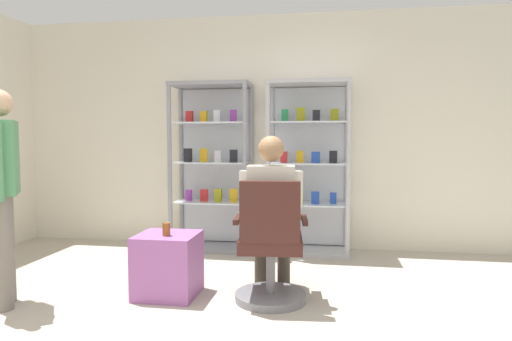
# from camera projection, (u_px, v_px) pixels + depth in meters

# --- Properties ---
(back_wall) EXTENTS (6.00, 0.10, 2.70)m
(back_wall) POSITION_uv_depth(u_px,v_px,m) (263.00, 132.00, 5.25)
(back_wall) COLOR silver
(back_wall) RESTS_ON ground
(display_cabinet_left) EXTENTS (0.90, 0.45, 1.90)m
(display_cabinet_left) POSITION_uv_depth(u_px,v_px,m) (213.00, 166.00, 5.13)
(display_cabinet_left) COLOR gray
(display_cabinet_left) RESTS_ON ground
(display_cabinet_right) EXTENTS (0.90, 0.45, 1.90)m
(display_cabinet_right) POSITION_uv_depth(u_px,v_px,m) (309.00, 166.00, 4.95)
(display_cabinet_right) COLOR #B7B7BC
(display_cabinet_right) RESTS_ON ground
(office_chair) EXTENTS (0.59, 0.56, 0.96)m
(office_chair) POSITION_uv_depth(u_px,v_px,m) (271.00, 253.00, 3.40)
(office_chair) COLOR slate
(office_chair) RESTS_ON ground
(seated_shopkeeper) EXTENTS (0.51, 0.59, 1.29)m
(seated_shopkeeper) POSITION_uv_depth(u_px,v_px,m) (271.00, 208.00, 3.54)
(seated_shopkeeper) COLOR #3F382D
(seated_shopkeeper) RESTS_ON ground
(storage_crate) EXTENTS (0.47, 0.45, 0.50)m
(storage_crate) POSITION_uv_depth(u_px,v_px,m) (168.00, 265.00, 3.58)
(storage_crate) COLOR #9E599E
(storage_crate) RESTS_ON ground
(tea_glass) EXTENTS (0.06, 0.06, 0.10)m
(tea_glass) POSITION_uv_depth(u_px,v_px,m) (166.00, 229.00, 3.50)
(tea_glass) COLOR brown
(tea_glass) RESTS_ON storage_crate
(standing_customer) EXTENTS (0.38, 0.46, 1.63)m
(standing_customer) POSITION_uv_depth(u_px,v_px,m) (1.00, 183.00, 3.31)
(standing_customer) COLOR slate
(standing_customer) RESTS_ON ground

